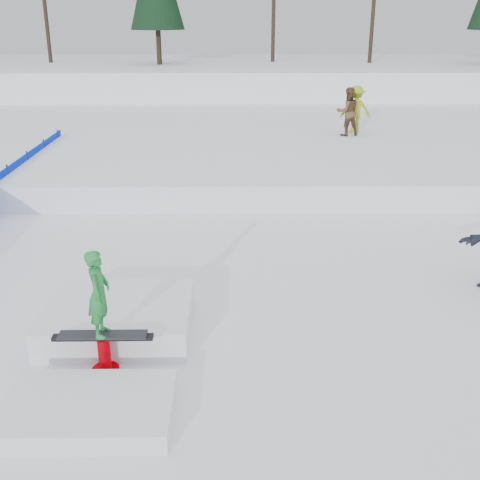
{
  "coord_description": "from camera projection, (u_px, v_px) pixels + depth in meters",
  "views": [
    {
      "loc": [
        0.33,
        -9.45,
        5.49
      ],
      "look_at": [
        0.5,
        2.0,
        1.1
      ],
      "focal_mm": 45.0,
      "sensor_mm": 36.0,
      "label": 1
    }
  ],
  "objects": [
    {
      "name": "jib_rail_feature",
      "position": [
        111.0,
        337.0,
        10.2
      ],
      "size": [
        2.6,
        4.4,
        2.11
      ],
      "color": "white",
      "rests_on": "ground"
    },
    {
      "name": "snow_berm",
      "position": [
        226.0,
        82.0,
        38.36
      ],
      "size": [
        60.0,
        14.0,
        2.4
      ],
      "primitive_type": "cube",
      "color": "white",
      "rests_on": "ground"
    },
    {
      "name": "walker_ygreen",
      "position": [
        356.0,
        109.0,
        24.26
      ],
      "size": [
        1.22,
        0.72,
        1.87
      ],
      "primitive_type": "imported",
      "rotation": [
        0.0,
        0.0,
        3.12
      ],
      "color": "#8EAA18",
      "rests_on": "snow_midrise"
    },
    {
      "name": "snow_midrise",
      "position": [
        224.0,
        138.0,
        25.58
      ],
      "size": [
        50.0,
        18.0,
        0.8
      ],
      "primitive_type": "cube",
      "color": "white",
      "rests_on": "ground"
    },
    {
      "name": "ground",
      "position": [
        214.0,
        337.0,
        10.78
      ],
      "size": [
        120.0,
        120.0,
        0.0
      ],
      "primitive_type": "plane",
      "color": "white"
    },
    {
      "name": "walker_olive",
      "position": [
        348.0,
        112.0,
        23.69
      ],
      "size": [
        1.04,
        0.89,
        1.88
      ],
      "primitive_type": "imported",
      "rotation": [
        0.0,
        0.0,
        3.35
      ],
      "color": "#513920",
      "rests_on": "snow_midrise"
    }
  ]
}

